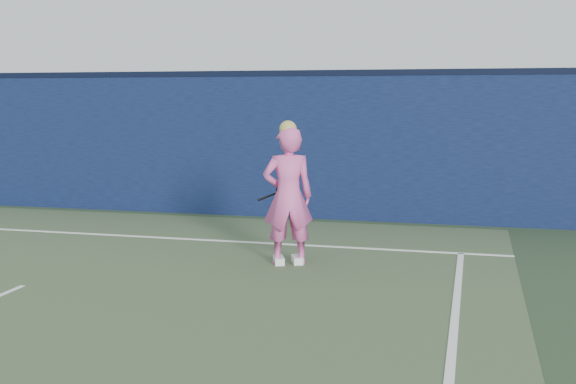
# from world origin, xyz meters

# --- Properties ---
(backstop_wall) EXTENTS (24.00, 0.40, 2.50)m
(backstop_wall) POSITION_xyz_m (0.00, 6.50, 1.25)
(backstop_wall) COLOR #0C1136
(backstop_wall) RESTS_ON ground
(wall_cap) EXTENTS (24.00, 0.42, 0.10)m
(wall_cap) POSITION_xyz_m (0.00, 6.50, 2.55)
(wall_cap) COLOR black
(wall_cap) RESTS_ON backstop_wall
(player) EXTENTS (0.76, 0.63, 1.85)m
(player) POSITION_xyz_m (2.64, 2.85, 0.89)
(player) COLOR #DE56A2
(player) RESTS_ON ground
(racket) EXTENTS (0.39, 0.38, 0.27)m
(racket) POSITION_xyz_m (2.44, 3.29, 0.88)
(racket) COLOR black
(racket) RESTS_ON ground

